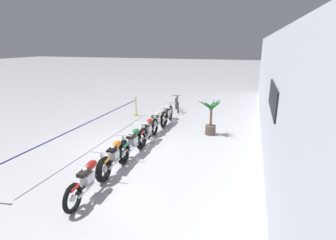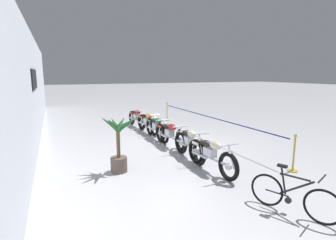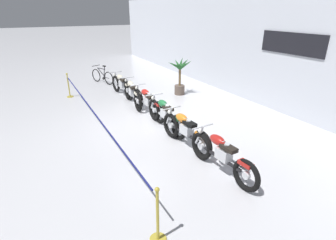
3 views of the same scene
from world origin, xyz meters
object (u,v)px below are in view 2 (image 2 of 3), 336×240
bicycle (293,196)px  stanchion_far_left (227,126)px  potted_palm_left_of_row (118,141)px  motorcycle_red_2 (170,135)px  motorcycle_cream_1 (189,143)px  motorcycle_green_3 (157,128)px  motorcycle_red_5 (137,118)px  motorcycle_cream_0 (211,155)px  stanchion_mid_left (167,114)px  motorcycle_orange_4 (148,122)px

bicycle → stanchion_far_left: bearing=-22.1°
bicycle → potted_palm_left_of_row: (3.53, 2.53, 0.50)m
motorcycle_red_2 → motorcycle_cream_1: bearing=-176.1°
motorcycle_red_2 → potted_palm_left_of_row: potted_palm_left_of_row is taller
motorcycle_green_3 → stanchion_far_left: size_ratio=0.27×
bicycle → potted_palm_left_of_row: 4.37m
bicycle → stanchion_far_left: (4.65, -1.89, 0.36)m
motorcycle_red_5 → potted_palm_left_of_row: 6.23m
motorcycle_cream_0 → motorcycle_green_3: (4.00, 0.05, -0.00)m
motorcycle_cream_0 → motorcycle_cream_1: 1.34m
motorcycle_green_3 → stanchion_mid_left: stanchion_mid_left is taller
motorcycle_cream_1 → motorcycle_red_5: 5.44m
motorcycle_orange_4 → bicycle: size_ratio=1.37×
motorcycle_cream_0 → motorcycle_orange_4: motorcycle_cream_0 is taller
motorcycle_orange_4 → stanchion_far_left: 3.80m
motorcycle_cream_0 → motorcycle_green_3: size_ratio=0.93×
motorcycle_red_2 → bicycle: size_ratio=1.54×
potted_palm_left_of_row → stanchion_far_left: 4.56m
motorcycle_cream_0 → bicycle: size_ratio=1.40×
motorcycle_red_5 → stanchion_mid_left: (1.07, -2.14, -0.11)m
motorcycle_cream_0 → stanchion_mid_left: size_ratio=2.09×
motorcycle_orange_4 → motorcycle_cream_0: bearing=179.9°
motorcycle_red_2 → stanchion_mid_left: (5.20, -2.14, -0.12)m
potted_palm_left_of_row → stanchion_far_left: bearing=-75.7°
motorcycle_cream_1 → motorcycle_green_3: motorcycle_cream_1 is taller
motorcycle_red_5 → motorcycle_cream_1: bearing=-179.1°
motorcycle_cream_0 → bicycle: motorcycle_cream_0 is taller
motorcycle_cream_1 → potted_palm_left_of_row: 2.42m
motorcycle_red_5 → motorcycle_orange_4: bearing=-177.9°
motorcycle_cream_0 → motorcycle_green_3: motorcycle_green_3 is taller
motorcycle_red_5 → potted_palm_left_of_row: (-5.78, 2.28, 0.40)m
motorcycle_green_3 → bicycle: bearing=-177.8°
motorcycle_green_3 → stanchion_far_left: stanchion_far_left is taller
motorcycle_cream_1 → stanchion_mid_left: size_ratio=2.21×
motorcycle_cream_0 → motorcycle_red_5: motorcycle_cream_0 is taller
stanchion_mid_left → potted_palm_left_of_row: bearing=147.1°
motorcycle_red_5 → stanchion_far_left: 5.13m
motorcycle_red_5 → stanchion_mid_left: size_ratio=2.08×
motorcycle_cream_0 → potted_palm_left_of_row: (1.00, 2.33, 0.38)m
motorcycle_orange_4 → motorcycle_red_5: (1.49, 0.06, -0.01)m
motorcycle_green_3 → motorcycle_orange_4: size_ratio=1.10×
motorcycle_cream_0 → motorcycle_cream_1: size_ratio=0.95×
motorcycle_cream_1 → bicycle: (-3.86, -0.16, -0.12)m
motorcycle_orange_4 → motorcycle_red_5: motorcycle_orange_4 is taller
motorcycle_cream_1 → motorcycle_red_5: size_ratio=1.06×
motorcycle_cream_0 → motorcycle_cream_1: bearing=-1.7°
motorcycle_cream_0 → potted_palm_left_of_row: potted_palm_left_of_row is taller
motorcycle_cream_0 → motorcycle_green_3: bearing=0.7°
potted_palm_left_of_row → motorcycle_green_3: bearing=-37.3°
potted_palm_left_of_row → stanchion_mid_left: size_ratio=1.56×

